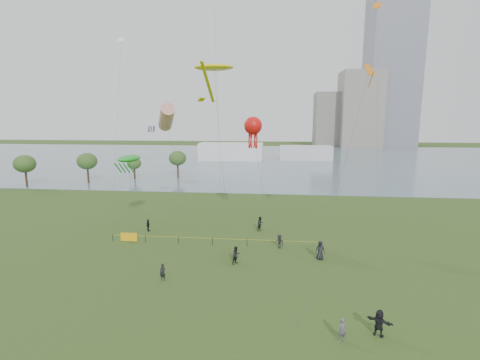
# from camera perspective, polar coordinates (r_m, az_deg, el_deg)

# --- Properties ---
(ground_plane) EXTENTS (400.00, 400.00, 0.00)m
(ground_plane) POSITION_cam_1_polar(r_m,az_deg,el_deg) (29.38, -2.14, -19.08)
(ground_plane) COLOR #223A12
(lake) EXTENTS (400.00, 120.00, 0.08)m
(lake) POSITION_cam_1_polar(r_m,az_deg,el_deg) (126.28, 4.25, 3.48)
(lake) COLOR slate
(lake) RESTS_ON ground_plane
(tower) EXTENTS (24.00, 24.00, 120.00)m
(tower) POSITION_cam_1_polar(r_m,az_deg,el_deg) (207.12, 23.97, 21.93)
(tower) COLOR slate
(tower) RESTS_ON ground_plane
(building_mid) EXTENTS (20.00, 20.00, 38.00)m
(building_mid) POSITION_cam_1_polar(r_m,az_deg,el_deg) (192.19, 19.03, 10.86)
(building_mid) COLOR gray
(building_mid) RESTS_ON ground_plane
(building_low) EXTENTS (16.00, 18.00, 28.00)m
(building_low) POSITION_cam_1_polar(r_m,az_deg,el_deg) (195.48, 14.49, 9.60)
(building_low) COLOR slate
(building_low) RESTS_ON ground_plane
(pavilion_left) EXTENTS (22.00, 8.00, 6.00)m
(pavilion_left) POSITION_cam_1_polar(r_m,az_deg,el_deg) (121.96, -1.47, 4.68)
(pavilion_left) COLOR white
(pavilion_left) RESTS_ON ground_plane
(pavilion_right) EXTENTS (18.00, 7.00, 5.00)m
(pavilion_right) POSITION_cam_1_polar(r_m,az_deg,el_deg) (124.40, 10.71, 4.38)
(pavilion_right) COLOR silver
(pavilion_right) RESTS_ON ground_plane
(trees) EXTENTS (32.88, 19.45, 6.82)m
(trees) POSITION_cam_1_polar(r_m,az_deg,el_deg) (84.96, -21.55, 2.85)
(trees) COLOR #332017
(trees) RESTS_ON ground_plane
(fence) EXTENTS (24.07, 0.07, 1.05)m
(fence) POSITION_cam_1_polar(r_m,az_deg,el_deg) (42.12, -12.86, -9.28)
(fence) COLOR black
(fence) RESTS_ON ground_plane
(kite_flyer) EXTENTS (0.67, 0.53, 1.60)m
(kite_flyer) POSITION_cam_1_polar(r_m,az_deg,el_deg) (25.36, 16.46, -22.54)
(kite_flyer) COLOR #53545A
(kite_flyer) RESTS_ON ground_plane
(spectator_a) EXTENTS (1.10, 1.12, 1.83)m
(spectator_a) POSITION_cam_1_polar(r_m,az_deg,el_deg) (35.34, -0.62, -12.22)
(spectator_a) COLOR black
(spectator_a) RESTS_ON ground_plane
(spectator_b) EXTENTS (1.17, 1.06, 1.58)m
(spectator_b) POSITION_cam_1_polar(r_m,az_deg,el_deg) (39.60, 6.48, -9.98)
(spectator_b) COLOR black
(spectator_b) RESTS_ON ground_plane
(spectator_c) EXTENTS (0.39, 0.92, 1.57)m
(spectator_c) POSITION_cam_1_polar(r_m,az_deg,el_deg) (46.57, -14.84, -7.19)
(spectator_c) COLOR black
(spectator_c) RESTS_ON ground_plane
(spectator_d) EXTENTS (0.99, 0.67, 1.96)m
(spectator_d) POSITION_cam_1_polar(r_m,az_deg,el_deg) (37.27, 13.03, -11.17)
(spectator_d) COLOR black
(spectator_d) RESTS_ON ground_plane
(spectator_e) EXTENTS (1.76, 1.32, 1.85)m
(spectator_e) POSITION_cam_1_polar(r_m,az_deg,el_deg) (26.57, 21.86, -20.94)
(spectator_e) COLOR black
(spectator_e) RESTS_ON ground_plane
(spectator_f) EXTENTS (0.63, 0.46, 1.57)m
(spectator_f) POSITION_cam_1_polar(r_m,az_deg,el_deg) (32.80, -12.56, -14.54)
(spectator_f) COLOR black
(spectator_f) RESTS_ON ground_plane
(spectator_g) EXTENTS (1.12, 1.16, 1.88)m
(spectator_g) POSITION_cam_1_polar(r_m,az_deg,el_deg) (45.25, 3.37, -7.16)
(spectator_g) COLOR black
(spectator_g) RESTS_ON ground_plane
(kite_stingray) EXTENTS (5.84, 11.33, 21.29)m
(kite_stingray) POSITION_cam_1_polar(r_m,az_deg,el_deg) (47.40, -4.34, 17.88)
(kite_stingray) COLOR #3F3F42
(kite_windsock) EXTENTS (6.90, 8.11, 16.47)m
(kite_windsock) POSITION_cam_1_polar(r_m,az_deg,el_deg) (50.25, -11.99, 10.03)
(kite_windsock) COLOR #3F3F42
(kite_creature) EXTENTS (2.68, 5.63, 9.74)m
(kite_creature) POSITION_cam_1_polar(r_m,az_deg,el_deg) (46.43, -17.74, 3.35)
(kite_creature) COLOR #3F3F42
(kite_octopus) EXTENTS (3.64, 6.70, 14.58)m
(kite_octopus) POSITION_cam_1_polar(r_m,az_deg,el_deg) (45.05, 2.15, 8.81)
(kite_octopus) COLOR #3F3F42
(kite_delta) EXTENTS (7.84, 15.10, 19.59)m
(kite_delta) POSITION_cam_1_polar(r_m,az_deg,el_deg) (36.63, 19.98, 14.65)
(kite_delta) COLOR #3F3F42
(small_kites) EXTENTS (34.66, 6.11, 6.52)m
(small_kites) POSITION_cam_1_polar(r_m,az_deg,el_deg) (50.10, -1.85, 25.84)
(small_kites) COLOR white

